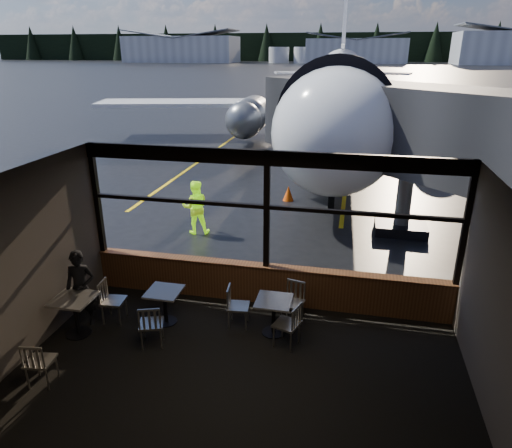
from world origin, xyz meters
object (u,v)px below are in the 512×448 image
(ground_crew, at_px, (196,207))
(cone_nose, at_px, (288,193))
(jet_bridge, at_px, (417,151))
(chair_mid_w, at_px, (114,301))
(passenger, at_px, (81,288))
(chair_left_s, at_px, (40,362))
(cafe_table_near, at_px, (274,317))
(cafe_table_mid, at_px, (165,307))
(chair_near_w, at_px, (238,307))
(chair_mid_s, at_px, (151,324))
(chair_near_n, at_px, (292,304))
(chair_near_e, at_px, (287,325))
(cafe_table_left, at_px, (76,316))
(airliner, at_px, (343,45))

(ground_crew, distance_m, cone_nose, 4.52)
(jet_bridge, distance_m, cone_nose, 5.15)
(chair_mid_w, xyz_separation_m, passenger, (-0.58, -0.20, 0.35))
(chair_left_s, bearing_deg, ground_crew, 79.16)
(cafe_table_near, distance_m, ground_crew, 5.90)
(cafe_table_mid, distance_m, chair_near_w, 1.54)
(chair_mid_s, bearing_deg, chair_near_w, 14.83)
(cafe_table_mid, distance_m, ground_crew, 5.07)
(jet_bridge, height_order, chair_near_n, jet_bridge)
(cafe_table_near, distance_m, chair_near_e, 0.48)
(jet_bridge, bearing_deg, chair_near_n, -115.13)
(jet_bridge, distance_m, passenger, 10.24)
(cone_nose, bearing_deg, chair_near_w, -88.59)
(chair_near_w, relative_size, ground_crew, 0.54)
(cafe_table_left, distance_m, chair_mid_s, 1.62)
(cafe_table_left, bearing_deg, cafe_table_near, 12.59)
(chair_mid_s, bearing_deg, cafe_table_mid, 74.80)
(chair_mid_w, distance_m, chair_left_s, 2.06)
(chair_mid_s, bearing_deg, chair_mid_w, 132.28)
(chair_near_e, bearing_deg, passenger, 109.41)
(chair_left_s, height_order, cone_nose, chair_left_s)
(chair_near_e, relative_size, chair_near_w, 1.04)
(cafe_table_near, bearing_deg, cafe_table_left, -167.41)
(jet_bridge, xyz_separation_m, chair_near_w, (-3.98, -6.55, -2.05))
(chair_near_e, bearing_deg, jet_bridge, -4.57)
(cafe_table_left, relative_size, passenger, 0.51)
(cafe_table_left, xyz_separation_m, chair_mid_s, (1.62, -0.01, 0.05))
(cafe_table_left, bearing_deg, chair_near_e, 7.03)
(chair_near_w, height_order, ground_crew, ground_crew)
(passenger, distance_m, cone_nose, 9.62)
(cafe_table_near, height_order, chair_mid_s, chair_mid_s)
(cafe_table_left, distance_m, cone_nose, 9.97)
(jet_bridge, bearing_deg, airliner, 102.04)
(chair_mid_w, bearing_deg, cafe_table_mid, 93.52)
(passenger, bearing_deg, ground_crew, 67.82)
(cafe_table_left, bearing_deg, cafe_table_mid, 26.33)
(chair_near_w, bearing_deg, airliner, 170.76)
(chair_mid_s, height_order, ground_crew, ground_crew)
(cafe_table_left, distance_m, chair_near_e, 4.20)
(chair_mid_s, bearing_deg, cone_nose, 63.46)
(chair_left_s, xyz_separation_m, cone_nose, (2.65, 10.98, -0.17))
(chair_near_n, bearing_deg, cafe_table_left, 30.97)
(cafe_table_left, bearing_deg, airliner, 79.01)
(cone_nose, bearing_deg, cafe_table_near, -83.63)
(chair_near_w, bearing_deg, passenger, -86.08)
(chair_mid_s, distance_m, ground_crew, 5.85)
(passenger, relative_size, cone_nose, 2.93)
(cafe_table_mid, relative_size, chair_near_e, 0.80)
(cafe_table_left, xyz_separation_m, chair_near_e, (4.17, 0.51, 0.05))
(cone_nose, bearing_deg, chair_mid_w, -104.99)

